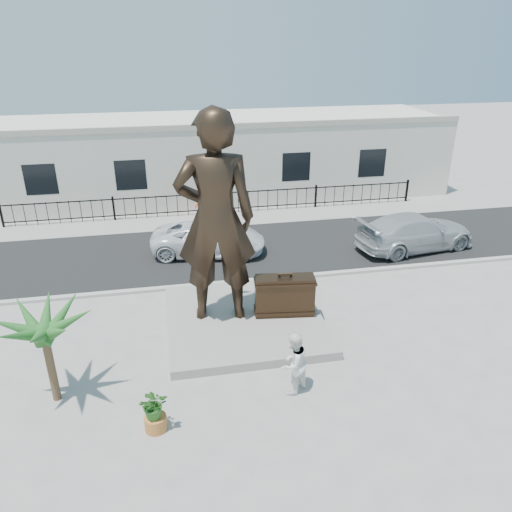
{
  "coord_description": "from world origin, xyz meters",
  "views": [
    {
      "loc": [
        -2.87,
        -12.89,
        9.26
      ],
      "look_at": [
        0.0,
        2.0,
        2.3
      ],
      "focal_mm": 35.0,
      "sensor_mm": 36.0,
      "label": 1
    }
  ],
  "objects_px": {
    "statue": "(215,219)",
    "tourist": "(293,363)",
    "car_white": "(209,239)",
    "suitcase": "(285,295)"
  },
  "relations": [
    {
      "from": "statue",
      "to": "tourist",
      "type": "height_order",
      "value": "statue"
    },
    {
      "from": "statue",
      "to": "suitcase",
      "type": "relative_size",
      "value": 3.5
    },
    {
      "from": "suitcase",
      "to": "car_white",
      "type": "bearing_deg",
      "value": 114.42
    },
    {
      "from": "tourist",
      "to": "car_white",
      "type": "relative_size",
      "value": 0.37
    },
    {
      "from": "statue",
      "to": "tourist",
      "type": "bearing_deg",
      "value": 117.01
    },
    {
      "from": "statue",
      "to": "suitcase",
      "type": "bearing_deg",
      "value": 176.07
    },
    {
      "from": "car_white",
      "to": "statue",
      "type": "bearing_deg",
      "value": -172.03
    },
    {
      "from": "statue",
      "to": "car_white",
      "type": "height_order",
      "value": "statue"
    },
    {
      "from": "statue",
      "to": "tourist",
      "type": "xyz_separation_m",
      "value": [
        1.57,
        -3.98,
        -2.84
      ]
    },
    {
      "from": "suitcase",
      "to": "car_white",
      "type": "distance_m",
      "value": 6.5
    }
  ]
}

